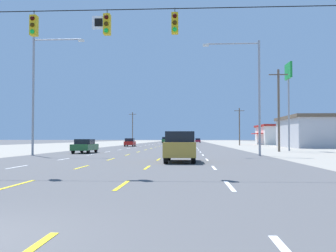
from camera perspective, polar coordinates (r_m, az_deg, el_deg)
name	(u,v)px	position (r m, az deg, el deg)	size (l,w,h in m)	color
ground_plane	(168,146)	(71.39, -0.03, -3.11)	(572.00, 572.00, 0.00)	#4C4C4F
lot_apron_left	(40,146)	(76.83, -18.82, -2.92)	(28.00, 440.00, 0.01)	gray
lot_apron_right	(301,147)	(74.26, 19.44, -2.95)	(28.00, 440.00, 0.01)	gray
lane_markings	(175,144)	(109.84, 1.08, -2.67)	(10.64, 227.60, 0.01)	white
signal_span_wire	(91,62)	(17.49, -11.54, 9.50)	(27.12, 0.53, 8.61)	brown
suv_inner_right_nearest	(180,146)	(24.62, 1.86, -3.08)	(1.98, 4.90, 1.98)	#B28C33
sedan_far_left_near	(85,146)	(40.09, -12.47, -2.96)	(1.80, 4.50, 1.46)	#235B2D
hatchback_far_left_mid	(130,142)	(71.06, -5.79, -2.48)	(1.72, 3.90, 1.54)	red
suv_inner_right_midfar	(187,141)	(83.06, 2.84, -2.23)	(1.98, 4.90, 1.98)	black
suv_inner_left_far	(165,140)	(121.33, -0.42, -2.12)	(1.98, 4.90, 1.98)	#235B2D
hatchback_far_right_farther	(198,141)	(128.29, 4.54, -2.21)	(1.72, 3.90, 1.54)	maroon
storefront_right_row_1	(315,132)	(68.36, 21.43, -0.80)	(10.42, 15.33, 5.30)	#B2B2B7
storefront_right_row_2	(277,135)	(96.99, 16.18, -1.26)	(10.19, 13.58, 4.85)	silver
pole_sign_right_row_1	(288,82)	(48.94, 17.78, 6.35)	(0.24, 2.71, 10.81)	gray
streetlight_left_row_0	(38,87)	(36.27, -19.03, 5.67)	(4.74, 0.26, 10.76)	gray
streetlight_right_row_0	(253,88)	(34.06, 12.76, 5.64)	(5.03, 0.26, 10.18)	gray
utility_pole_right_row_0	(279,109)	(45.36, 16.41, 2.52)	(2.20, 0.26, 9.53)	brown
utility_pole_right_row_1	(239,126)	(83.29, 10.77, 0.03)	(2.20, 0.26, 8.14)	brown
utility_pole_left_row_2	(133,127)	(112.71, -5.39, -0.18)	(2.20, 0.26, 9.31)	brown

